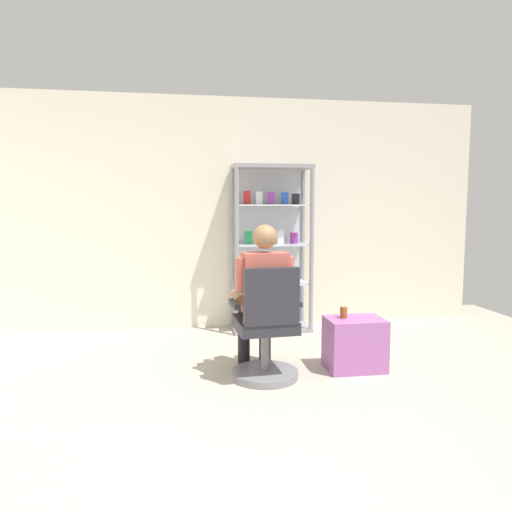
% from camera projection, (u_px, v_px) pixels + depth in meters
% --- Properties ---
extents(ground_plane, '(7.20, 7.20, 0.00)m').
position_uv_depth(ground_plane, '(291.00, 449.00, 2.78)').
color(ground_plane, '#B2A899').
extents(back_wall, '(6.00, 0.10, 2.70)m').
position_uv_depth(back_wall, '(234.00, 214.00, 5.59)').
color(back_wall, silver).
rests_on(back_wall, ground).
extents(display_cabinet_main, '(0.90, 0.45, 1.90)m').
position_uv_depth(display_cabinet_main, '(270.00, 247.00, 5.46)').
color(display_cabinet_main, gray).
rests_on(display_cabinet_main, ground).
extents(office_chair, '(0.58, 0.56, 0.96)m').
position_uv_depth(office_chair, '(266.00, 334.00, 3.85)').
color(office_chair, slate).
rests_on(office_chair, ground).
extents(seated_shopkeeper, '(0.51, 0.58, 1.29)m').
position_uv_depth(seated_shopkeeper, '(262.00, 292.00, 3.98)').
color(seated_shopkeeper, black).
rests_on(seated_shopkeeper, ground).
extents(storage_crate, '(0.50, 0.36, 0.46)m').
position_uv_depth(storage_crate, '(355.00, 344.00, 4.13)').
color(storage_crate, '#9E599E').
rests_on(storage_crate, ground).
extents(tea_glass, '(0.06, 0.06, 0.10)m').
position_uv_depth(tea_glass, '(344.00, 312.00, 4.12)').
color(tea_glass, brown).
rests_on(tea_glass, storage_crate).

